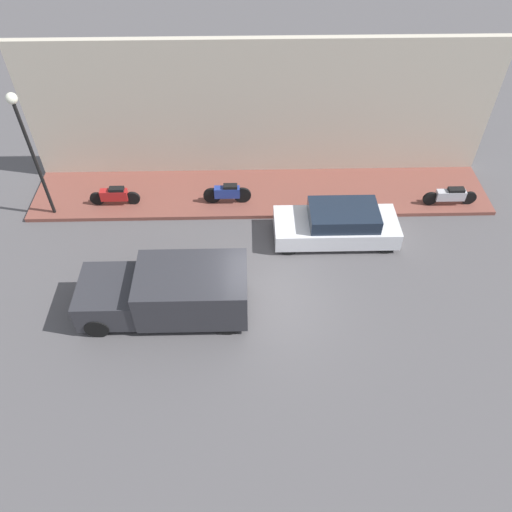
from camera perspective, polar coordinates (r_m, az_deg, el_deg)
The scene contains 9 objects.
ground_plane at distance 16.18m, azimuth 1.12°, elevation -4.95°, with size 60.00×60.00×0.00m, color #514F51.
sidewalk at distance 19.98m, azimuth 0.56°, elevation 7.21°, with size 2.92×17.78×0.15m.
building_facade at distance 19.81m, azimuth 0.47°, elevation 16.25°, with size 0.30×17.78×5.55m.
parked_car at distance 17.94m, azimuth 9.30°, elevation 3.59°, with size 1.76×4.37×1.35m.
delivery_van at distance 15.47m, azimuth -10.14°, elevation -4.07°, with size 2.07×5.12×1.67m.
motorcycle_blue at distance 19.17m, azimuth -3.29°, elevation 7.21°, with size 0.30×1.82×0.82m.
motorcycle_red at distance 19.82m, azimuth -15.86°, elevation 6.68°, with size 0.30×1.90×0.77m.
scooter_silver at distance 20.46m, azimuth 21.37°, elevation 6.45°, with size 0.30×2.04×0.75m.
streetlamp at distance 18.64m, azimuth -24.82°, elevation 12.35°, with size 0.37×0.37×4.85m.
Camera 1 is at (-10.25, 0.55, 12.51)m, focal length 35.00 mm.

